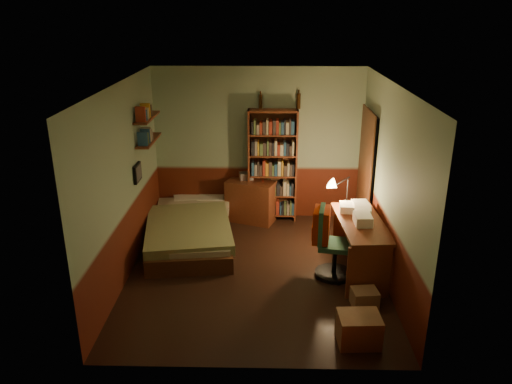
{
  "coord_description": "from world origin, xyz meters",
  "views": [
    {
      "loc": [
        0.15,
        -6.18,
        3.52
      ],
      "look_at": [
        0.0,
        0.25,
        1.1
      ],
      "focal_mm": 35.0,
      "sensor_mm": 36.0,
      "label": 1
    }
  ],
  "objects_px": {
    "dresser": "(251,201)",
    "mini_stereo": "(246,176)",
    "bed": "(191,221)",
    "cardboard_box_b": "(364,298)",
    "bookshelf": "(272,166)",
    "office_chair": "(336,240)",
    "desk": "(359,247)",
    "cardboard_box_a": "(359,329)",
    "desk_lamp": "(348,186)"
  },
  "relations": [
    {
      "from": "cardboard_box_a",
      "to": "cardboard_box_b",
      "type": "height_order",
      "value": "cardboard_box_a"
    },
    {
      "from": "dresser",
      "to": "desk",
      "type": "height_order",
      "value": "desk"
    },
    {
      "from": "dresser",
      "to": "desk_lamp",
      "type": "xyz_separation_m",
      "value": [
        1.47,
        -1.01,
        0.66
      ]
    },
    {
      "from": "dresser",
      "to": "desk",
      "type": "xyz_separation_m",
      "value": [
        1.57,
        -1.72,
        0.02
      ]
    },
    {
      "from": "dresser",
      "to": "mini_stereo",
      "type": "height_order",
      "value": "mini_stereo"
    },
    {
      "from": "desk",
      "to": "desk_lamp",
      "type": "height_order",
      "value": "desk_lamp"
    },
    {
      "from": "office_chair",
      "to": "desk_lamp",
      "type": "bearing_deg",
      "value": 83.26
    },
    {
      "from": "cardboard_box_b",
      "to": "dresser",
      "type": "bearing_deg",
      "value": 120.03
    },
    {
      "from": "bookshelf",
      "to": "office_chair",
      "type": "bearing_deg",
      "value": -66.38
    },
    {
      "from": "bed",
      "to": "dresser",
      "type": "distance_m",
      "value": 1.22
    },
    {
      "from": "office_chair",
      "to": "cardboard_box_a",
      "type": "bearing_deg",
      "value": -76.45
    },
    {
      "from": "cardboard_box_a",
      "to": "bed",
      "type": "bearing_deg",
      "value": 131.52
    },
    {
      "from": "dresser",
      "to": "cardboard_box_a",
      "type": "xyz_separation_m",
      "value": [
        1.3,
        -3.32,
        -0.19
      ]
    },
    {
      "from": "desk_lamp",
      "to": "bed",
      "type": "bearing_deg",
      "value": 162.31
    },
    {
      "from": "mini_stereo",
      "to": "office_chair",
      "type": "height_order",
      "value": "office_chair"
    },
    {
      "from": "bed",
      "to": "cardboard_box_a",
      "type": "distance_m",
      "value": 3.35
    },
    {
      "from": "bed",
      "to": "dresser",
      "type": "xyz_separation_m",
      "value": [
        0.92,
        0.81,
        0.03
      ]
    },
    {
      "from": "desk_lamp",
      "to": "cardboard_box_b",
      "type": "bearing_deg",
      "value": -101.77
    },
    {
      "from": "desk",
      "to": "desk_lamp",
      "type": "distance_m",
      "value": 0.96
    },
    {
      "from": "desk",
      "to": "cardboard_box_a",
      "type": "height_order",
      "value": "desk"
    },
    {
      "from": "cardboard_box_b",
      "to": "office_chair",
      "type": "bearing_deg",
      "value": 111.28
    },
    {
      "from": "bed",
      "to": "mini_stereo",
      "type": "height_order",
      "value": "mini_stereo"
    },
    {
      "from": "bookshelf",
      "to": "office_chair",
      "type": "distance_m",
      "value": 2.16
    },
    {
      "from": "desk",
      "to": "office_chair",
      "type": "xyz_separation_m",
      "value": [
        -0.35,
        -0.14,
        0.16
      ]
    },
    {
      "from": "cardboard_box_a",
      "to": "desk_lamp",
      "type": "bearing_deg",
      "value": 85.86
    },
    {
      "from": "dresser",
      "to": "office_chair",
      "type": "height_order",
      "value": "office_chair"
    },
    {
      "from": "mini_stereo",
      "to": "desk_lamp",
      "type": "relative_size",
      "value": 0.42
    },
    {
      "from": "dresser",
      "to": "cardboard_box_b",
      "type": "xyz_separation_m",
      "value": [
        1.5,
        -2.59,
        -0.25
      ]
    },
    {
      "from": "dresser",
      "to": "cardboard_box_b",
      "type": "distance_m",
      "value": 3.01
    },
    {
      "from": "bed",
      "to": "office_chair",
      "type": "xyz_separation_m",
      "value": [
        2.13,
        -1.05,
        0.21
      ]
    },
    {
      "from": "bed",
      "to": "dresser",
      "type": "bearing_deg",
      "value": 34.49
    },
    {
      "from": "dresser",
      "to": "cardboard_box_a",
      "type": "height_order",
      "value": "dresser"
    },
    {
      "from": "bed",
      "to": "cardboard_box_b",
      "type": "relative_size",
      "value": 7.16
    },
    {
      "from": "mini_stereo",
      "to": "desk",
      "type": "height_order",
      "value": "mini_stereo"
    },
    {
      "from": "desk",
      "to": "office_chair",
      "type": "bearing_deg",
      "value": -162.21
    },
    {
      "from": "dresser",
      "to": "bed",
      "type": "bearing_deg",
      "value": -118.34
    },
    {
      "from": "bookshelf",
      "to": "bed",
      "type": "bearing_deg",
      "value": -145.1
    },
    {
      "from": "bookshelf",
      "to": "desk",
      "type": "relative_size",
      "value": 1.36
    },
    {
      "from": "dresser",
      "to": "desk_lamp",
      "type": "distance_m",
      "value": 1.9
    },
    {
      "from": "bed",
      "to": "mini_stereo",
      "type": "bearing_deg",
      "value": 41.19
    },
    {
      "from": "cardboard_box_a",
      "to": "cardboard_box_b",
      "type": "relative_size",
      "value": 1.46
    },
    {
      "from": "desk",
      "to": "office_chair",
      "type": "height_order",
      "value": "office_chair"
    },
    {
      "from": "office_chair",
      "to": "cardboard_box_b",
      "type": "distance_m",
      "value": 0.9
    },
    {
      "from": "desk_lamp",
      "to": "cardboard_box_b",
      "type": "height_order",
      "value": "desk_lamp"
    },
    {
      "from": "cardboard_box_b",
      "to": "desk",
      "type": "bearing_deg",
      "value": 85.61
    },
    {
      "from": "dresser",
      "to": "cardboard_box_b",
      "type": "bearing_deg",
      "value": -39.65
    },
    {
      "from": "desk",
      "to": "cardboard_box_b",
      "type": "height_order",
      "value": "desk"
    },
    {
      "from": "desk",
      "to": "bookshelf",
      "type": "bearing_deg",
      "value": 119.93
    },
    {
      "from": "desk_lamp",
      "to": "cardboard_box_b",
      "type": "xyz_separation_m",
      "value": [
        0.03,
        -1.59,
        -0.91
      ]
    },
    {
      "from": "mini_stereo",
      "to": "cardboard_box_a",
      "type": "distance_m",
      "value": 3.76
    }
  ]
}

